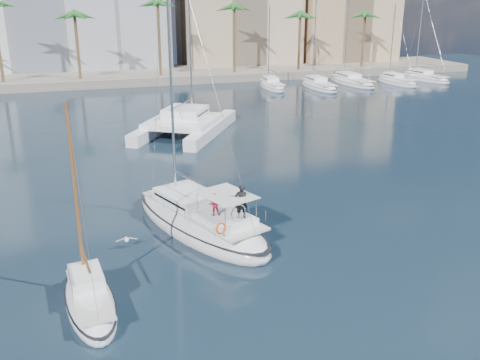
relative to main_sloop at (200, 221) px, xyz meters
name	(u,v)px	position (x,y,z in m)	size (l,w,h in m)	color
ground	(236,240)	(1.57, -1.95, -0.54)	(160.00, 160.00, 0.00)	black
quay	(122,77)	(1.57, 59.05, 0.06)	(120.00, 14.00, 1.20)	gray
building_beige	(238,12)	(23.57, 68.05, 9.46)	(20.00, 14.00, 20.00)	tan
building_tan_right	(343,17)	(43.57, 66.05, 8.46)	(18.00, 12.00, 18.00)	tan
palm_centre	(120,14)	(1.57, 55.05, 9.74)	(3.60, 3.60, 12.30)	brown
palm_right	(332,12)	(35.57, 55.05, 9.74)	(3.60, 3.60, 12.30)	brown
main_sloop	(200,221)	(0.00, 0.00, 0.00)	(7.79, 12.56, 17.79)	white
small_sloop	(90,300)	(-6.44, -6.54, -0.17)	(2.63, 6.62, 9.29)	white
catamaran	(185,121)	(4.00, 22.70, 0.63)	(12.59, 14.70, 19.11)	white
seagull	(127,239)	(-4.28, -1.25, -0.01)	(1.15, 0.49, 0.21)	silver
moored_yacht_a	(272,88)	(21.57, 45.05, -0.54)	(2.72, 9.35, 11.90)	white
moored_yacht_b	(319,88)	(28.07, 43.05, -0.54)	(3.14, 10.78, 13.72)	white
moored_yacht_c	(352,84)	(34.57, 45.05, -0.54)	(3.55, 12.21, 15.54)	white
moored_yacht_d	(396,84)	(41.07, 43.05, -0.54)	(2.72, 9.35, 11.90)	white
moored_yacht_e	(425,80)	(47.57, 45.05, -0.54)	(3.14, 10.78, 13.72)	white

